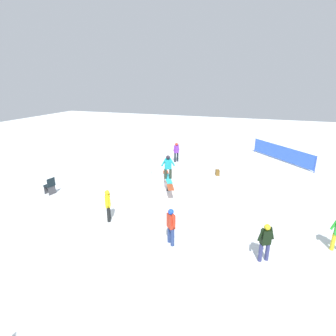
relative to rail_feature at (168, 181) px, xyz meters
name	(u,v)px	position (x,y,z in m)	size (l,w,h in m)	color
ground_plane	(168,190)	(0.00, 0.00, -0.57)	(60.00, 60.00, 0.00)	white
rail_feature	(168,181)	(0.00, 0.00, 0.00)	(2.59, 1.43, 0.66)	black
snow_kicker_ramp	(164,173)	(-1.86, -0.89, -0.31)	(1.80, 1.50, 0.52)	white
main_rider_on_rail	(168,168)	(0.00, 0.00, 0.71)	(1.39, 0.89, 1.27)	#27B6C4
bystander_yellow	(108,204)	(3.73, -1.31, 0.19)	(0.58, 0.36, 1.35)	black
bystander_purple	(176,151)	(-5.09, -1.13, 0.21)	(0.56, 0.36, 1.38)	#1A232D
bystander_black	(265,241)	(4.35, 4.76, 0.18)	(0.37, 0.53, 1.32)	navy
bystander_red	(171,225)	(4.46, 1.65, 0.21)	(0.45, 0.47, 1.37)	navy
loose_snowboard_white	(271,206)	(0.19, 5.10, -0.55)	(1.27, 0.28, 0.02)	silver
folding_chair	(50,186)	(2.37, -5.55, -0.15)	(0.52, 0.52, 0.88)	#3F3F44
backpack_on_snow	(217,173)	(-3.22, 2.10, -0.40)	(0.30, 0.22, 0.34)	brown
safety_fence	(281,153)	(-7.71, 5.94, 0.03)	(4.24, 3.76, 1.10)	blue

